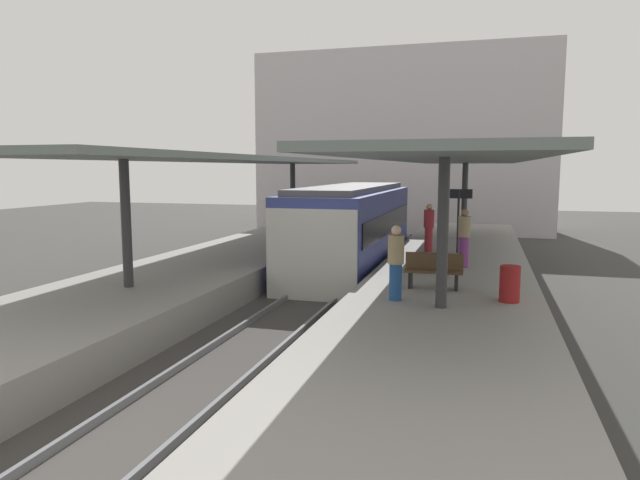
% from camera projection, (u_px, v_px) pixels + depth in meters
% --- Properties ---
extents(ground_plane, '(80.00, 80.00, 0.00)m').
position_uv_depth(ground_plane, '(328.00, 294.00, 17.86)').
color(ground_plane, '#383835').
extents(platform_left, '(4.40, 28.00, 1.00)m').
position_uv_depth(platform_left, '(218.00, 272.00, 18.84)').
color(platform_left, gray).
rests_on(platform_left, ground_plane).
extents(platform_right, '(4.40, 28.00, 1.00)m').
position_uv_depth(platform_right, '(453.00, 285.00, 16.75)').
color(platform_right, gray).
rests_on(platform_right, ground_plane).
extents(track_ballast, '(3.20, 28.00, 0.20)m').
position_uv_depth(track_ballast, '(328.00, 291.00, 17.84)').
color(track_ballast, '#423F3D').
rests_on(track_ballast, ground_plane).
extents(rail_near_side, '(0.08, 28.00, 0.14)m').
position_uv_depth(rail_near_side, '(307.00, 284.00, 18.02)').
color(rail_near_side, slate).
rests_on(rail_near_side, track_ballast).
extents(rail_far_side, '(0.08, 28.00, 0.14)m').
position_uv_depth(rail_far_side, '(351.00, 287.00, 17.62)').
color(rail_far_side, slate).
rests_on(rail_far_side, track_ballast).
extents(commuter_train, '(2.78, 10.12, 3.10)m').
position_uv_depth(commuter_train, '(351.00, 229.00, 20.65)').
color(commuter_train, '#38428C').
rests_on(commuter_train, track_ballast).
extents(canopy_left, '(4.18, 21.00, 3.30)m').
position_uv_depth(canopy_left, '(234.00, 161.00, 19.72)').
color(canopy_left, '#333335').
rests_on(canopy_left, platform_left).
extents(canopy_right, '(4.18, 21.00, 3.31)m').
position_uv_depth(canopy_right, '(459.00, 160.00, 17.62)').
color(canopy_right, '#333335').
rests_on(canopy_right, platform_right).
extents(platform_bench, '(1.40, 0.41, 0.86)m').
position_uv_depth(platform_bench, '(434.00, 270.00, 13.86)').
color(platform_bench, black).
rests_on(platform_bench, platform_right).
extents(platform_sign, '(0.90, 0.08, 2.21)m').
position_uv_depth(platform_sign, '(459.00, 206.00, 19.56)').
color(platform_sign, '#262628').
rests_on(platform_sign, platform_right).
extents(litter_bin, '(0.44, 0.44, 0.80)m').
position_uv_depth(litter_bin, '(510.00, 284.00, 12.47)').
color(litter_bin, maroon).
rests_on(litter_bin, platform_right).
extents(passenger_near_bench, '(0.36, 0.36, 1.69)m').
position_uv_depth(passenger_near_bench, '(429.00, 227.00, 19.92)').
color(passenger_near_bench, maroon).
rests_on(passenger_near_bench, platform_right).
extents(passenger_mid_platform, '(0.36, 0.36, 1.68)m').
position_uv_depth(passenger_mid_platform, '(396.00, 262.00, 12.58)').
color(passenger_mid_platform, navy).
rests_on(passenger_mid_platform, platform_right).
extents(passenger_far_end, '(0.36, 0.36, 1.74)m').
position_uv_depth(passenger_far_end, '(464.00, 237.00, 16.74)').
color(passenger_far_end, '#7A337A').
rests_on(passenger_far_end, platform_right).
extents(station_building_backdrop, '(18.00, 6.00, 11.00)m').
position_uv_depth(station_building_backdrop, '(404.00, 143.00, 36.35)').
color(station_building_backdrop, '#B7B2B7').
rests_on(station_building_backdrop, ground_plane).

